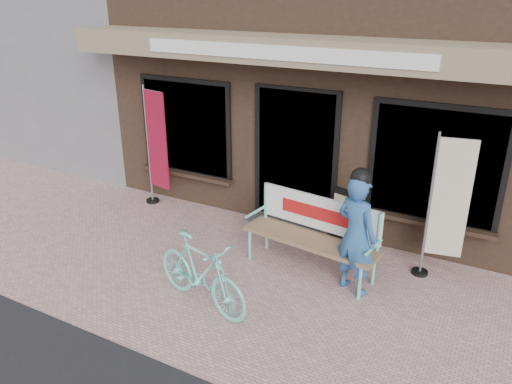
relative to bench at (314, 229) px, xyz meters
The scene contains 9 objects.
ground 1.34m from the bench, 128.93° to the right, with size 70.00×70.00×0.00m, color #C89A98.
storefront 4.75m from the bench, 100.62° to the left, with size 7.00×6.77×6.00m.
neighbor_left_near 10.65m from the bench, 153.75° to the left, with size 10.00×7.00×6.40m, color slate.
bench is the anchor object (origin of this frame).
person 0.71m from the bench, 21.10° to the right, with size 0.65×0.54×1.62m.
bicycle 1.65m from the bench, 120.16° to the right, with size 0.42×1.48×0.89m, color #70DBC8.
nobori_red 3.25m from the bench, 167.53° to the left, with size 0.61×0.27×2.07m.
nobori_cream 1.66m from the bench, 21.04° to the left, with size 0.58×0.25×1.94m.
menu_stand 0.79m from the bench, 76.15° to the left, with size 0.45×0.21×0.89m.
Camera 1 is at (2.88, -4.57, 3.51)m, focal length 35.00 mm.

